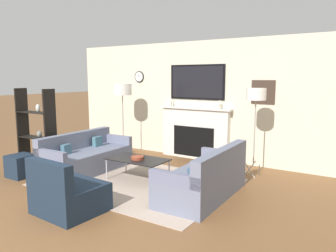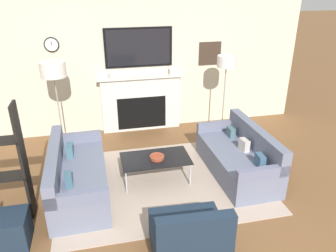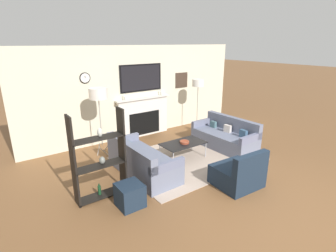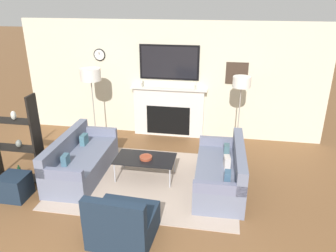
# 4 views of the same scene
# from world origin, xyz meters

# --- Properties ---
(fireplace_wall) EXTENTS (7.09, 0.28, 2.70)m
(fireplace_wall) POSITION_xyz_m (0.00, 4.88, 1.22)
(fireplace_wall) COLOR beige
(fireplace_wall) RESTS_ON ground_plane
(area_rug) EXTENTS (3.26, 2.44, 0.01)m
(area_rug) POSITION_xyz_m (0.00, 2.64, 0.01)
(area_rug) COLOR #BAA391
(area_rug) RESTS_ON ground_plane
(couch_left) EXTENTS (0.84, 1.90, 0.77)m
(couch_left) POSITION_xyz_m (-1.32, 2.64, 0.28)
(couch_left) COLOR slate
(couch_left) RESTS_ON ground_plane
(couch_right) EXTENTS (0.85, 1.81, 0.81)m
(couch_right) POSITION_xyz_m (1.33, 2.64, 0.28)
(couch_right) COLOR slate
(couch_right) RESTS_ON ground_plane
(armchair) EXTENTS (0.90, 0.84, 0.80)m
(armchair) POSITION_xyz_m (-0.01, 1.05, 0.26)
(armchair) COLOR #1A2839
(armchair) RESTS_ON ground_plane
(coffee_table) EXTENTS (1.10, 0.63, 0.41)m
(coffee_table) POSITION_xyz_m (-0.08, 2.73, 0.38)
(coffee_table) COLOR black
(coffee_table) RESTS_ON ground_plane
(decorative_bowl) EXTENTS (0.24, 0.24, 0.06)m
(decorative_bowl) POSITION_xyz_m (-0.06, 2.70, 0.44)
(decorative_bowl) COLOR #9D3F27
(decorative_bowl) RESTS_ON coffee_table
(floor_lamp_left) EXTENTS (0.45, 0.45, 1.74)m
(floor_lamp_left) POSITION_xyz_m (-1.62, 4.13, 1.58)
(floor_lamp_left) COLOR #9E998E
(floor_lamp_left) RESTS_ON ground_plane
(floor_lamp_right) EXTENTS (0.37, 0.37, 1.69)m
(floor_lamp_right) POSITION_xyz_m (1.62, 4.13, 1.54)
(floor_lamp_right) COLOR #9E998E
(floor_lamp_right) RESTS_ON ground_plane
(shelf_unit) EXTENTS (0.95, 0.28, 1.66)m
(shelf_unit) POSITION_xyz_m (-2.38, 2.29, 0.77)
(shelf_unit) COLOR black
(shelf_unit) RESTS_ON ground_plane
(ottoman) EXTENTS (0.44, 0.44, 0.42)m
(ottoman) POSITION_xyz_m (-2.10, 1.71, 0.21)
(ottoman) COLOR #1A2839
(ottoman) RESTS_ON ground_plane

